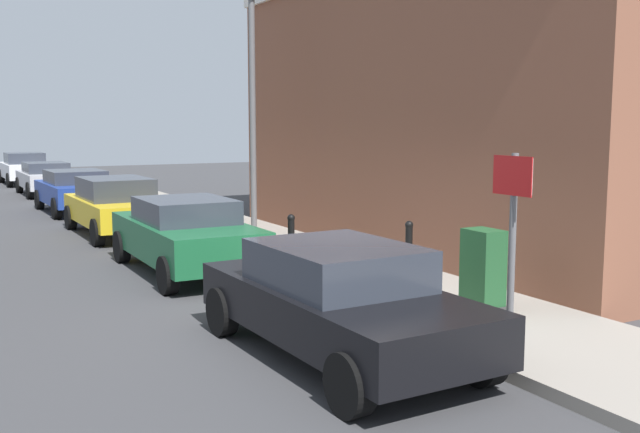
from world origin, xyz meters
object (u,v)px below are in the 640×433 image
object	(u,v)px
car_silver	(46,177)
car_white	(25,168)
car_black	(338,299)
car_yellow	(116,205)
lamppost	(253,100)
car_green	(186,234)
car_blue	(76,190)
bollard_near_cabinet	(409,250)
utility_cabinet	(483,273)
street_sign	(512,224)
bollard_far_kerb	(291,241)

from	to	relation	value
car_silver	car_white	xyz separation A→B (m)	(-0.09, 5.74, 0.06)
car_black	car_white	world-z (taller)	car_white
car_yellow	lamppost	xyz separation A→B (m)	(2.50, -2.88, 2.55)
lamppost	car_silver	bearing A→B (deg)	99.75
car_black	car_silver	xyz separation A→B (m)	(-0.03, 22.61, -0.02)
car_green	car_blue	distance (m)	10.60
car_white	bollard_near_cabinet	bearing A→B (deg)	-174.72
car_yellow	car_white	size ratio (longest dim) A/B	1.04
car_yellow	bollard_near_cabinet	world-z (taller)	car_yellow
car_black	car_green	distance (m)	5.67
car_black	car_green	world-z (taller)	car_green
utility_cabinet	street_sign	size ratio (longest dim) A/B	0.50
car_blue	utility_cabinet	distance (m)	16.03
car_silver	bollard_far_kerb	size ratio (longest dim) A/B	3.83
car_white	bollard_near_cabinet	xyz separation A→B (m)	(2.87, -25.97, -0.05)
car_black	car_green	bearing A→B (deg)	-1.51
car_green	bollard_near_cabinet	size ratio (longest dim) A/B	4.08
bollard_near_cabinet	lamppost	world-z (taller)	lamppost
car_black	utility_cabinet	distance (m)	2.68
car_black	utility_cabinet	world-z (taller)	car_black
car_green	car_yellow	xyz separation A→B (m)	(-0.05, 5.32, 0.02)
car_blue	bollard_near_cabinet	distance (m)	14.16
car_green	car_silver	world-z (taller)	car_green
car_black	lamppost	bearing A→B (deg)	-18.30
bollard_far_kerb	street_sign	world-z (taller)	street_sign
bollard_near_cabinet	car_white	bearing A→B (deg)	96.30
car_green	car_blue	world-z (taller)	car_green
bollard_near_cabinet	bollard_far_kerb	distance (m)	2.16
street_sign	car_blue	bearing A→B (deg)	95.25
car_silver	lamppost	size ratio (longest dim) A/B	0.70
bollard_far_kerb	bollard_near_cabinet	bearing A→B (deg)	-52.75
car_yellow	car_white	distance (m)	17.36
car_yellow	utility_cabinet	world-z (taller)	car_yellow
car_blue	bollard_far_kerb	world-z (taller)	car_blue
car_white	utility_cabinet	size ratio (longest dim) A/B	3.50
car_white	street_sign	world-z (taller)	street_sign
car_black	street_sign	size ratio (longest dim) A/B	1.85
car_white	utility_cabinet	xyz separation A→B (m)	(2.77, -27.89, -0.07)
car_black	lamppost	xyz separation A→B (m)	(2.46, 8.11, 2.59)
bollard_near_cabinet	lamppost	xyz separation A→B (m)	(-0.28, 5.73, 2.60)
car_yellow	street_sign	bearing A→B (deg)	-173.59
bollard_far_kerb	street_sign	size ratio (longest dim) A/B	0.45
bollard_far_kerb	car_white	bearing A→B (deg)	93.68
car_green	bollard_far_kerb	xyz separation A→B (m)	(1.42, -1.56, -0.03)
car_blue	car_silver	size ratio (longest dim) A/B	1.01
car_silver	lamppost	world-z (taller)	lamppost
car_silver	bollard_far_kerb	xyz separation A→B (m)	(1.46, -18.51, 0.01)
car_green	street_sign	size ratio (longest dim) A/B	1.84
bollard_far_kerb	lamppost	world-z (taller)	lamppost
bollard_far_kerb	street_sign	bearing A→B (deg)	-88.74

